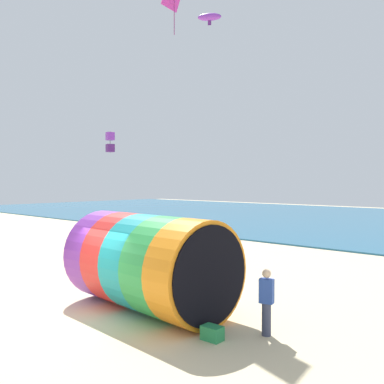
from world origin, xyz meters
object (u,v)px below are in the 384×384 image
kite_purple_box (110,142)px  kite_handler (267,302)px  bystander_near_water (190,240)px  giant_inflatable_tube (149,263)px  kite_purple_parafoil (210,17)px  cooler_box (212,333)px

kite_purple_box → kite_handler: bearing=-22.4°
bystander_near_water → giant_inflatable_tube: bearing=-54.8°
kite_purple_box → bystander_near_water: kite_purple_box is taller
kite_purple_parafoil → cooler_box: (2.86, -3.28, -9.54)m
kite_purple_parafoil → cooler_box: bearing=-48.9°
kite_purple_parafoil → bystander_near_water: kite_purple_parafoil is taller
giant_inflatable_tube → kite_purple_box: bearing=148.5°
kite_purple_box → bystander_near_water: (5.21, 1.41, -5.48)m
giant_inflatable_tube → kite_purple_parafoil: kite_purple_parafoil is taller
kite_purple_box → bystander_near_water: 7.69m
cooler_box → kite_handler: bearing=55.5°
cooler_box → bystander_near_water: bearing=135.2°
kite_handler → kite_purple_box: bearing=157.6°
giant_inflatable_tube → kite_purple_box: size_ratio=4.41×
kite_handler → kite_purple_parafoil: size_ratio=1.93×
giant_inflatable_tube → kite_purple_box: kite_purple_box is taller
bystander_near_water → kite_purple_box: bearing=-164.9°
kite_handler → kite_purple_parafoil: 9.79m
cooler_box → kite_purple_parafoil: bearing=131.1°
kite_purple_parafoil → kite_purple_box: (-11.13, 4.04, -3.39)m
kite_purple_parafoil → giant_inflatable_tube: bearing=-93.9°
kite_purple_box → bystander_near_water: size_ratio=0.75×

